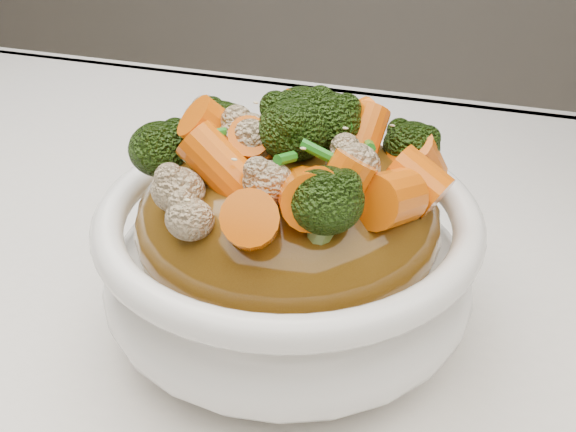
% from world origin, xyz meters
% --- Properties ---
extents(tablecloth, '(1.20, 0.80, 0.04)m').
position_xyz_m(tablecloth, '(0.00, 0.00, 0.73)').
color(tablecloth, white).
rests_on(tablecloth, dining_table).
extents(bowl, '(0.25, 0.25, 0.08)m').
position_xyz_m(bowl, '(0.05, 0.01, 0.79)').
color(bowl, white).
rests_on(bowl, tablecloth).
extents(sauce_base, '(0.20, 0.20, 0.09)m').
position_xyz_m(sauce_base, '(0.05, 0.01, 0.82)').
color(sauce_base, '#5D3C10').
rests_on(sauce_base, bowl).
extents(carrots, '(0.20, 0.20, 0.05)m').
position_xyz_m(carrots, '(0.05, 0.01, 0.88)').
color(carrots, '#E66107').
rests_on(carrots, sauce_base).
extents(broccoli, '(0.20, 0.20, 0.04)m').
position_xyz_m(broccoli, '(0.05, 0.01, 0.88)').
color(broccoli, black).
rests_on(broccoli, sauce_base).
extents(cauliflower, '(0.20, 0.20, 0.04)m').
position_xyz_m(cauliflower, '(0.05, 0.01, 0.88)').
color(cauliflower, tan).
rests_on(cauliflower, sauce_base).
extents(scallions, '(0.15, 0.15, 0.02)m').
position_xyz_m(scallions, '(0.05, 0.01, 0.88)').
color(scallions, '#1D711A').
rests_on(scallions, sauce_base).
extents(sesame_seeds, '(0.18, 0.18, 0.01)m').
position_xyz_m(sesame_seeds, '(0.05, 0.01, 0.88)').
color(sesame_seeds, beige).
rests_on(sesame_seeds, sauce_base).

